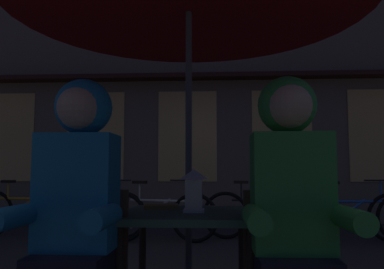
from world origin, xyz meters
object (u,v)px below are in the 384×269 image
Objects in this scene: lantern at (194,189)px; bicycle_nearest at (24,212)px; bicycle_fourth at (262,215)px; book at (161,206)px; cafe_table at (189,230)px; person_right_hooded at (292,198)px; bicycle_fifth at (353,216)px; person_left_hooded at (76,197)px; bicycle_second at (89,215)px; bicycle_third at (158,215)px.

lantern is 4.43m from bicycle_nearest.
bicycle_fourth reaches higher than book.
bicycle_fourth is (0.80, 3.34, -0.29)m from cafe_table.
person_right_hooded is (0.48, -0.43, 0.21)m from cafe_table.
bicycle_fifth is at bearing -6.43° from bicycle_fourth.
person_left_hooded reaches higher than bicycle_nearest.
bicycle_second is (-2.07, 3.63, -0.50)m from person_right_hooded.
lantern is 3.34m from bicycle_third.
bicycle_fifth is (1.99, 3.21, -0.29)m from cafe_table.
bicycle_fourth is at bearing 3.34° from bicycle_second.
bicycle_fifth is (1.51, 3.63, -0.50)m from person_right_hooded.
cafe_table is 3.45m from bicycle_fourth.
bicycle_fourth reaches higher than cafe_table.
cafe_table is 0.53× the size of person_left_hooded.
person_left_hooded is at bearing -142.22° from lantern.
cafe_table is 3.70× the size of book.
bicycle_third is (-0.63, 3.21, -0.29)m from cafe_table.
person_right_hooded reaches higher than bicycle_fifth.
cafe_table is at bearing -63.54° from bicycle_second.
cafe_table is 0.44× the size of bicycle_nearest.
lantern is 0.14× the size of bicycle_fifth.
bicycle_nearest is (-2.17, 3.89, -0.50)m from person_left_hooded.
book is (0.46, -3.06, 0.41)m from bicycle_third.
bicycle_nearest is at bearing 118.81° from book.
bicycle_nearest and bicycle_second have the same top height.
person_left_hooded reaches higher than bicycle_second.
lantern is 3.66m from bicycle_second.
bicycle_third reaches higher than book.
bicycle_fifth reaches higher than cafe_table.
bicycle_second and bicycle_third have the same top height.
cafe_table is 0.67m from person_left_hooded.
bicycle_second is 3.58m from bicycle_fifth.
bicycle_fourth is (1.43, 0.13, 0.00)m from bicycle_third.
cafe_table is at bearing 135.83° from lantern.
lantern reaches higher than cafe_table.
bicycle_fifth is (1.19, -0.13, 0.00)m from bicycle_fourth.
cafe_table is 0.53× the size of person_right_hooded.
person_right_hooded is at bearing 0.00° from person_left_hooded.
bicycle_nearest is 4.64m from bicycle_fifth.
person_right_hooded is 0.85× the size of bicycle_third.
book reaches higher than cafe_table.
person_left_hooded is 0.84× the size of bicycle_fourth.
person_left_hooded is 0.96m from person_right_hooded.
lantern is 0.60m from person_right_hooded.
book is at bearing 138.97° from cafe_table.
bicycle_third is at bearing 101.49° from lantern.
bicycle_fifth is 8.38× the size of book.
person_right_hooded is at bearing -73.05° from bicycle_third.
bicycle_second is at bearing -179.69° from bicycle_third.
bicycle_fifth is at bearing 55.80° from person_left_hooded.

